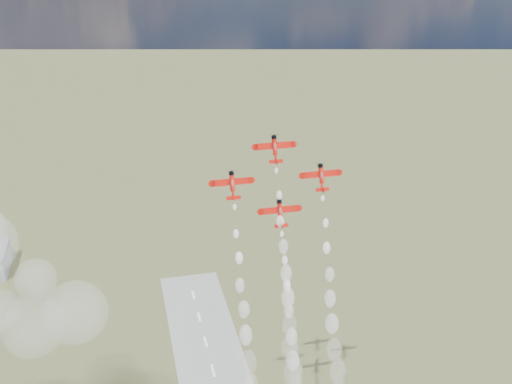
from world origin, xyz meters
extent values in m
cylinder|color=red|center=(11.25, 17.15, 115.66)|extent=(1.25, 2.85, 4.79)
cylinder|color=black|center=(11.25, 18.06, 117.99)|extent=(1.43, 1.66, 1.35)
cube|color=red|center=(11.25, 17.54, 115.79)|extent=(10.92, 0.83, 1.74)
cube|color=white|center=(8.30, 17.64, 115.75)|extent=(4.30, 0.20, 0.47)
cube|color=white|center=(14.20, 17.64, 115.75)|extent=(4.30, 0.20, 0.47)
cube|color=red|center=(11.25, 15.57, 111.95)|extent=(3.94, 0.46, 0.96)
cube|color=red|center=(11.25, 14.88, 112.03)|extent=(0.13, 1.84, 1.64)
ellipsoid|color=silver|center=(11.25, 16.66, 115.75)|extent=(0.98, 1.62, 2.39)
cone|color=red|center=(11.25, 15.91, 112.58)|extent=(1.25, 2.01, 2.62)
cylinder|color=red|center=(-1.30, 13.98, 107.47)|extent=(1.25, 2.85, 4.79)
cylinder|color=black|center=(-1.30, 14.88, 109.80)|extent=(1.43, 1.66, 1.35)
cube|color=red|center=(-1.30, 14.36, 107.60)|extent=(10.92, 0.83, 1.74)
cube|color=white|center=(-4.26, 14.46, 107.56)|extent=(4.30, 0.20, 0.47)
cube|color=white|center=(1.65, 14.46, 107.56)|extent=(4.30, 0.20, 0.47)
cube|color=red|center=(-1.30, 12.39, 103.76)|extent=(3.94, 0.46, 0.96)
cube|color=red|center=(-1.30, 11.70, 103.84)|extent=(0.13, 1.84, 1.64)
ellipsoid|color=silver|center=(-1.30, 13.48, 107.56)|extent=(0.98, 1.62, 2.39)
cone|color=red|center=(-1.30, 12.74, 104.39)|extent=(1.25, 2.01, 2.62)
cylinder|color=red|center=(23.80, 13.98, 107.47)|extent=(1.25, 2.85, 4.79)
cylinder|color=black|center=(23.80, 14.88, 109.80)|extent=(1.43, 1.66, 1.35)
cube|color=red|center=(23.80, 14.36, 107.60)|extent=(10.92, 0.83, 1.74)
cube|color=white|center=(20.85, 14.46, 107.56)|extent=(4.30, 0.20, 0.47)
cube|color=white|center=(26.75, 14.46, 107.56)|extent=(4.30, 0.20, 0.47)
cube|color=red|center=(23.80, 12.39, 103.76)|extent=(3.94, 0.46, 0.96)
cube|color=red|center=(23.80, 11.70, 103.84)|extent=(0.13, 1.84, 1.64)
ellipsoid|color=silver|center=(23.80, 13.48, 107.56)|extent=(0.98, 1.62, 2.39)
cone|color=red|center=(23.80, 12.74, 104.39)|extent=(1.25, 2.01, 2.62)
cylinder|color=red|center=(11.25, 10.80, 99.27)|extent=(1.25, 2.85, 4.79)
cylinder|color=black|center=(11.25, 11.70, 101.61)|extent=(1.43, 1.66, 1.35)
cube|color=red|center=(11.25, 11.19, 99.41)|extent=(10.92, 0.83, 1.74)
cube|color=white|center=(8.30, 11.29, 99.37)|extent=(4.30, 0.20, 0.47)
cube|color=white|center=(14.20, 11.29, 99.37)|extent=(4.30, 0.20, 0.47)
cube|color=red|center=(11.25, 9.21, 95.57)|extent=(3.94, 0.46, 0.96)
cube|color=red|center=(11.25, 8.52, 95.64)|extent=(0.13, 1.84, 1.64)
ellipsoid|color=silver|center=(11.25, 10.30, 99.37)|extent=(0.98, 1.62, 2.39)
cone|color=red|center=(11.25, 9.56, 96.20)|extent=(1.25, 2.01, 2.62)
sphere|color=white|center=(11.15, 14.85, 109.51)|extent=(1.05, 1.05, 1.05)
sphere|color=white|center=(11.41, 12.34, 103.26)|extent=(1.56, 1.56, 1.56)
sphere|color=white|center=(11.02, 9.64, 96.60)|extent=(2.08, 2.08, 2.08)
sphere|color=white|center=(11.32, 6.99, 90.26)|extent=(2.59, 2.59, 2.59)
sphere|color=white|center=(11.52, 4.51, 83.20)|extent=(3.10, 3.10, 3.10)
sphere|color=white|center=(11.40, 2.04, 77.09)|extent=(3.61, 3.61, 3.61)
sphere|color=white|center=(11.24, -0.52, 69.92)|extent=(4.12, 4.12, 4.12)
sphere|color=white|center=(10.83, -2.99, 64.14)|extent=(4.63, 4.63, 4.63)
sphere|color=white|center=(11.15, -5.16, 57.39)|extent=(5.14, 5.14, 5.14)
sphere|color=white|center=(-1.20, 11.67, 101.37)|extent=(1.05, 1.05, 1.05)
sphere|color=white|center=(-1.44, 8.92, 94.70)|extent=(1.56, 1.56, 1.56)
sphere|color=white|center=(-1.11, 6.75, 88.48)|extent=(2.08, 2.08, 2.08)
sphere|color=white|center=(-1.56, 4.12, 81.58)|extent=(2.59, 2.59, 2.59)
sphere|color=white|center=(-1.00, 1.61, 75.48)|extent=(3.10, 3.10, 3.10)
sphere|color=white|center=(-1.20, -1.12, 69.07)|extent=(3.61, 3.61, 3.61)
sphere|color=white|center=(-0.83, -3.85, 62.15)|extent=(4.12, 4.12, 4.12)
sphere|color=white|center=(23.72, 11.68, 101.36)|extent=(1.05, 1.05, 1.05)
sphere|color=white|center=(23.96, 9.02, 95.05)|extent=(1.56, 1.56, 1.56)
sphere|color=white|center=(23.74, 6.76, 88.48)|extent=(2.08, 2.08, 2.08)
sphere|color=white|center=(23.95, 3.84, 81.60)|extent=(2.59, 2.59, 2.59)
sphere|color=white|center=(23.44, 1.24, 75.41)|extent=(3.10, 3.10, 3.10)
sphere|color=white|center=(23.41, -1.29, 68.81)|extent=(3.61, 3.61, 3.61)
sphere|color=white|center=(23.44, -3.76, 61.94)|extent=(4.12, 4.12, 4.12)
sphere|color=white|center=(24.00, -6.56, 56.26)|extent=(4.63, 4.63, 4.63)
sphere|color=white|center=(11.25, 8.57, 93.33)|extent=(1.05, 1.05, 1.05)
sphere|color=white|center=(11.37, 5.73, 86.73)|extent=(1.56, 1.56, 1.56)
sphere|color=white|center=(11.48, 3.45, 80.17)|extent=(2.08, 2.08, 2.08)
sphere|color=white|center=(11.35, 0.63, 73.77)|extent=(2.59, 2.59, 2.59)
sphere|color=white|center=(11.47, -2.03, 67.10)|extent=(3.10, 3.10, 3.10)
sphere|color=white|center=(11.33, -4.36, 60.72)|extent=(3.61, 3.61, 3.61)
sphere|color=white|center=(-47.45, 32.82, 61.20)|extent=(19.91, 19.91, 19.91)
sphere|color=white|center=(-59.97, 30.00, 59.99)|extent=(19.12, 19.12, 19.12)
sphere|color=white|center=(-57.18, 30.45, 75.78)|extent=(12.23, 12.23, 12.23)
sphere|color=white|center=(-68.29, 30.30, 67.15)|extent=(12.17, 12.17, 12.17)
camera|label=1|loc=(-29.53, -131.85, 167.12)|focal=42.00mm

